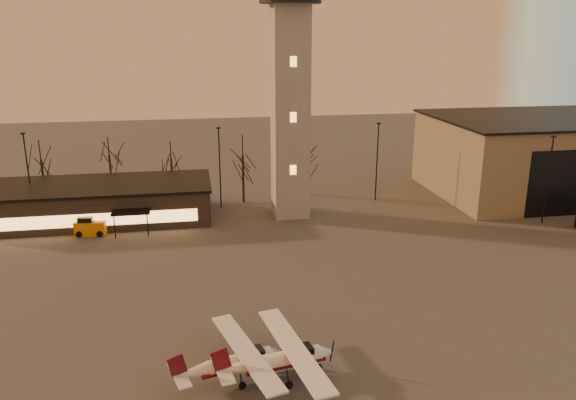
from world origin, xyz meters
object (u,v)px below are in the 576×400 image
at_px(cessna_front, 289,363).
at_px(hangar, 548,155).
at_px(terminal, 101,202).
at_px(cessna_rear, 242,365).
at_px(control_tower, 290,76).
at_px(service_cart, 91,227).

bearing_deg(cessna_front, hangar, 31.02).
distance_m(hangar, terminal, 58.11).
bearing_deg(terminal, cessna_rear, -68.84).
xyz_separation_m(terminal, cessna_front, (16.16, -34.47, -1.16)).
height_order(control_tower, terminal, control_tower).
relative_size(hangar, service_cart, 8.93).
xyz_separation_m(control_tower, service_cart, (-22.48, -2.99, -15.54)).
bearing_deg(control_tower, hangar, 6.31).
xyz_separation_m(hangar, cessna_front, (-41.84, -36.47, -4.15)).
height_order(cessna_front, cessna_rear, cessna_front).
height_order(hangar, service_cart, hangar).
bearing_deg(service_cart, cessna_rear, -58.56).
relative_size(control_tower, service_cart, 9.52).
distance_m(control_tower, service_cart, 27.49).
xyz_separation_m(terminal, service_cart, (-0.48, -4.97, -1.37)).
bearing_deg(control_tower, service_cart, -172.42).
relative_size(control_tower, terminal, 1.28).
bearing_deg(hangar, cessna_front, -138.92).
bearing_deg(cessna_rear, terminal, 95.81).
bearing_deg(cessna_front, cessna_rear, 162.53).
xyz_separation_m(terminal, cessna_rear, (13.19, -34.09, -1.22)).
relative_size(cessna_front, cessna_rear, 1.08).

